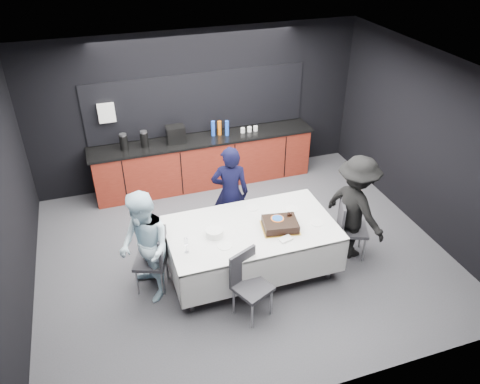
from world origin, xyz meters
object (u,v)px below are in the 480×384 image
Objects in this scene: chair_right at (348,225)px; person_left at (145,248)px; party_table at (251,235)px; cake_assembly at (280,224)px; champagne_flute at (186,242)px; chair_left at (156,257)px; person_center at (230,193)px; person_right at (355,208)px; chair_near at (248,280)px; plate_stack at (214,233)px.

person_left reaches higher than chair_right.
cake_assembly is at bearing -21.81° from party_table.
champagne_flute is 0.57m from person_left.
chair_left is at bearing 172.29° from cake_assembly.
person_center is 1.87m from person_right.
chair_left is at bearing 141.70° from chair_near.
person_right is (1.59, -0.98, 0.03)m from person_center.
chair_near is 0.57× the size of person_right.
cake_assembly reaches higher than chair_left.
cake_assembly reaches higher than chair_near.
party_table is 0.80m from chair_near.
cake_assembly reaches higher than plate_stack.
person_right reaches higher than cake_assembly.
champagne_flute reaches higher than party_table.
chair_right is (1.48, -0.09, -0.11)m from party_table.
champagne_flute is at bearing -42.38° from chair_left.
plate_stack is 0.15× the size of person_left.
person_left is at bearing 175.64° from cake_assembly.
plate_stack is (-0.54, -0.03, 0.19)m from party_table.
chair_left is at bearing 109.85° from person_left.
cake_assembly reaches higher than party_table.
person_left is at bearing -179.74° from party_table.
person_right reaches higher than chair_near.
chair_near is (-0.66, -0.59, -0.31)m from cake_assembly.
chair_left reaches higher than plate_stack.
chair_left is at bearing 172.00° from plate_stack.
cake_assembly is 1.16m from chair_right.
chair_right is 0.58× the size of person_left.
plate_stack is 0.26× the size of chair_near.
party_table is at bearing -3.58° from chair_left.
chair_left is 1.32m from chair_near.
person_left reaches higher than plate_stack.
person_right is at bearing -3.02° from party_table.
chair_left is at bearing 47.38° from person_center.
chair_near is 0.58× the size of person_left.
plate_stack is at bearing 27.16° from champagne_flute.
chair_left reaches higher than party_table.
person_left reaches higher than person_center.
person_right is (1.20, 0.06, -0.03)m from cake_assembly.
plate_stack reaches higher than party_table.
cake_assembly is 0.35× the size of person_left.
chair_left is 1.00× the size of chair_near.
chair_right is (2.02, -0.06, -0.30)m from plate_stack.
plate_stack is at bearing 172.54° from cake_assembly.
person_center is (0.51, 0.93, -0.04)m from plate_stack.
person_center is at bearing 80.50° from chair_near.
person_left is 3.03m from person_right.
chair_left is at bearing 176.47° from chair_right.
person_center is (-1.51, 0.99, 0.25)m from chair_right.
champagne_flute reaches higher than plate_stack.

